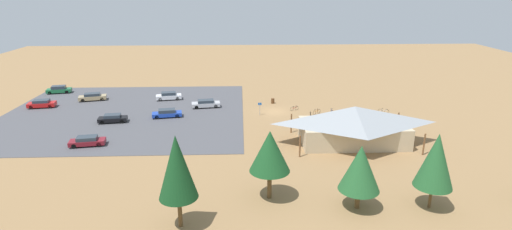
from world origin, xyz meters
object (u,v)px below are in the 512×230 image
Objects in this scene: car_silver_mid_lot at (206,104)px; car_black_front_row at (113,118)px; bicycle_orange_edge_south at (317,112)px; pine_midwest at (436,161)px; bicycle_black_mid_cluster at (310,114)px; bicycle_teal_edge_north at (352,110)px; bicycle_silver_yard_left at (374,113)px; bicycle_white_yard_front at (383,111)px; pine_mideast at (270,151)px; pine_east at (177,167)px; bicycle_red_back_row at (294,108)px; car_red_end_stall at (42,104)px; visitor_at_bikes at (384,121)px; bike_pavilion at (354,123)px; car_green_near_entry at (59,90)px; bicycle_blue_near_porch at (332,112)px; car_blue_back_corner at (167,113)px; car_tan_second_row at (93,97)px; trash_bin at (273,101)px; lot_sign at (260,107)px; bicycle_purple_near_sign at (355,120)px; car_white_aisle_side at (169,96)px; pine_west at (360,168)px; car_maroon_far_end at (87,141)px.

car_black_front_row is at bearing 28.58° from car_silver_mid_lot.
bicycle_orange_edge_south is at bearing 166.72° from car_silver_mid_lot.
pine_midwest is 29.01m from bicycle_black_mid_cluster.
car_silver_mid_lot reaches higher than bicycle_teal_edge_north.
bicycle_silver_yard_left reaches higher than bicycle_white_yard_front.
bicycle_teal_edge_north is at bearing -119.86° from pine_mideast.
pine_east is 36.28m from car_silver_mid_lot.
bicycle_white_yard_front is 1.14× the size of bicycle_red_back_row.
visitor_at_bikes reaches higher than car_red_end_stall.
bike_pavilion is 35.95m from car_black_front_row.
pine_midwest is at bearing 140.02° from car_green_near_entry.
bicycle_blue_near_porch is (-20.30, -31.32, -5.28)m from pine_east.
car_blue_back_corner is at bearing -1.62° from bicycle_black_mid_cluster.
car_blue_back_corner is at bearing 145.67° from car_tan_second_row.
trash_bin is 9.37m from bicycle_orange_edge_south.
car_tan_second_row reaches higher than bicycle_silver_yard_left.
visitor_at_bikes is (-18.17, 6.37, -0.55)m from lot_sign.
car_silver_mid_lot is 1.08× the size of car_red_end_stall.
bicycle_white_yard_front is (-5.82, -29.42, -4.47)m from pine_midwest.
car_red_end_stall is (51.90, -9.59, 0.37)m from bicycle_purple_near_sign.
pine_mideast reaches higher than bike_pavilion.
car_black_front_row is (37.42, -26.28, -4.14)m from pine_midwest.
bicycle_black_mid_cluster is at bearing 171.37° from car_red_end_stall.
car_black_front_row reaches higher than trash_bin.
lot_sign is at bearing -105.11° from pine_east.
visitor_at_bikes is (-34.47, 16.15, 0.10)m from car_white_aisle_side.
bike_pavilion is 2.23× the size of pine_mideast.
bike_pavilion reaches higher than bicycle_teal_edge_north.
car_blue_back_corner is at bearing -78.25° from pine_east.
pine_west reaches higher than car_green_near_entry.
bike_pavilion is at bearing 150.84° from car_green_near_entry.
bicycle_silver_yard_left is at bearing -97.70° from pine_midwest.
pine_east reaches higher than car_green_near_entry.
lot_sign reaches higher than car_white_aisle_side.
bike_pavilion reaches higher than car_silver_mid_lot.
bike_pavilion reaches higher than bicycle_black_mid_cluster.
bicycle_red_back_row is 32.66m from car_maroon_far_end.
pine_midwest reaches higher than bicycle_blue_near_porch.
car_red_end_stall is (55.80, -6.61, 0.35)m from bicycle_silver_yard_left.
car_white_aisle_side reaches higher than car_silver_mid_lot.
car_tan_second_row is at bearing -18.09° from lot_sign.
trash_bin is 0.19× the size of car_blue_back_corner.
car_maroon_far_end is at bearing 15.19° from bicycle_silver_yard_left.
pine_mideast reaches higher than car_blue_back_corner.
bicycle_black_mid_cluster is 0.38× the size of car_maroon_far_end.
bicycle_orange_edge_south is 24.23m from car_blue_back_corner.
car_tan_second_row reaches higher than trash_bin.
bike_pavilion is 12.20m from bicycle_black_mid_cluster.
car_silver_mid_lot is (23.66, -8.52, 0.36)m from bicycle_purple_near_sign.
bicycle_orange_edge_south is at bearing 173.38° from car_red_end_stall.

